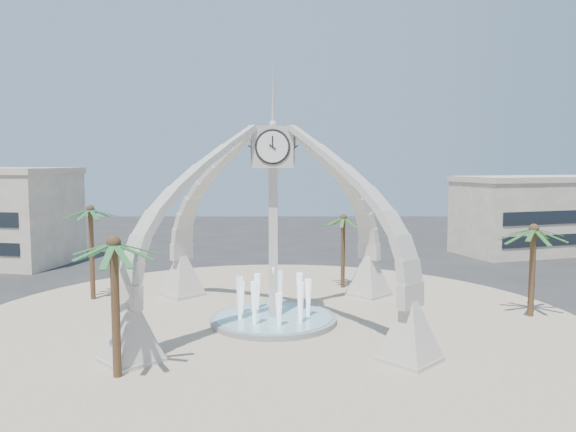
{
  "coord_description": "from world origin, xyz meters",
  "views": [
    {
      "loc": [
        0.78,
        -34.7,
        10.15
      ],
      "look_at": [
        0.93,
        2.0,
        6.62
      ],
      "focal_mm": 35.0,
      "sensor_mm": 36.0,
      "label": 1
    }
  ],
  "objects_px": {
    "palm_south": "(114,245)",
    "palm_north": "(343,219)",
    "clock_tower": "(273,221)",
    "palm_west": "(90,211)",
    "palm_east": "(534,230)",
    "fountain": "(273,319)"
  },
  "relations": [
    {
      "from": "palm_west",
      "to": "palm_south",
      "type": "bearing_deg",
      "value": -67.35
    },
    {
      "from": "palm_east",
      "to": "palm_north",
      "type": "bearing_deg",
      "value": 143.39
    },
    {
      "from": "clock_tower",
      "to": "palm_west",
      "type": "xyz_separation_m",
      "value": [
        -13.48,
        6.08,
        0.13
      ]
    },
    {
      "from": "clock_tower",
      "to": "palm_south",
      "type": "distance_m",
      "value": 11.54
    },
    {
      "from": "palm_west",
      "to": "palm_north",
      "type": "bearing_deg",
      "value": 11.39
    },
    {
      "from": "palm_east",
      "to": "clock_tower",
      "type": "bearing_deg",
      "value": -175.49
    },
    {
      "from": "clock_tower",
      "to": "palm_east",
      "type": "distance_m",
      "value": 16.96
    },
    {
      "from": "fountain",
      "to": "palm_east",
      "type": "height_order",
      "value": "palm_east"
    },
    {
      "from": "clock_tower",
      "to": "palm_north",
      "type": "bearing_deg",
      "value": 61.4
    },
    {
      "from": "fountain",
      "to": "palm_east",
      "type": "bearing_deg",
      "value": 4.51
    },
    {
      "from": "palm_east",
      "to": "palm_north",
      "type": "xyz_separation_m",
      "value": [
        -11.5,
        8.55,
        -0.12
      ]
    },
    {
      "from": "palm_south",
      "to": "palm_north",
      "type": "bearing_deg",
      "value": 56.4
    },
    {
      "from": "fountain",
      "to": "palm_south",
      "type": "relative_size",
      "value": 1.1
    },
    {
      "from": "clock_tower",
      "to": "palm_west",
      "type": "distance_m",
      "value": 14.79
    },
    {
      "from": "clock_tower",
      "to": "fountain",
      "type": "distance_m",
      "value": 6.2
    },
    {
      "from": "clock_tower",
      "to": "palm_north",
      "type": "height_order",
      "value": "clock_tower"
    },
    {
      "from": "clock_tower",
      "to": "palm_west",
      "type": "height_order",
      "value": "clock_tower"
    },
    {
      "from": "fountain",
      "to": "palm_south",
      "type": "distance_m",
      "value": 13.02
    },
    {
      "from": "palm_east",
      "to": "palm_north",
      "type": "relative_size",
      "value": 1.03
    },
    {
      "from": "fountain",
      "to": "palm_north",
      "type": "bearing_deg",
      "value": 61.4
    },
    {
      "from": "fountain",
      "to": "palm_north",
      "type": "height_order",
      "value": "palm_north"
    },
    {
      "from": "palm_east",
      "to": "palm_south",
      "type": "height_order",
      "value": "palm_south"
    }
  ]
}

